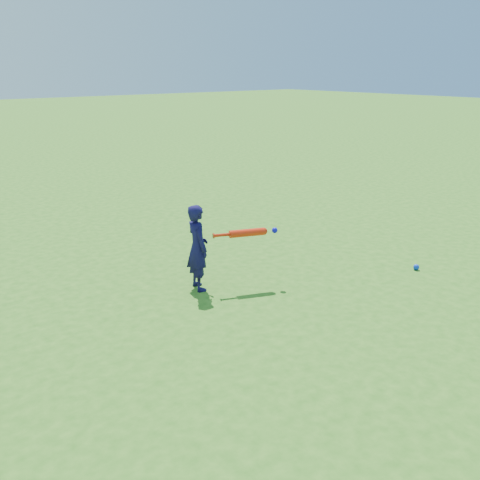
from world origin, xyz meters
The scene contains 4 objects.
ground centered at (0.00, 0.00, 0.00)m, with size 80.00×80.00×0.00m, color #2D6818.
child centered at (-0.41, 0.03, 0.50)m, with size 0.36×0.24×0.99m, color #120D3F.
ground_ball_blue centered at (2.05, -1.23, 0.04)m, with size 0.07×0.07×0.07m, color #0B32C9.
bat_swing centered at (0.13, -0.25, 0.64)m, with size 0.73×0.34×0.09m.
Camera 1 is at (-3.64, -4.69, 2.44)m, focal length 40.00 mm.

